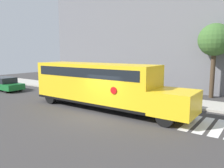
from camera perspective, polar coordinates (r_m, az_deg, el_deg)
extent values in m
plane|color=#3A3838|center=(13.55, -3.13, -8.45)|extent=(60.00, 60.00, 0.00)
cube|color=#B2ADA3|center=(18.89, 9.27, -3.53)|extent=(44.00, 3.00, 0.15)
cube|color=slate|center=(24.64, 16.51, 13.65)|extent=(32.00, 4.00, 12.73)
cube|color=white|center=(13.13, 19.95, -9.46)|extent=(0.50, 3.20, 0.01)
cube|color=white|center=(12.98, 22.97, -9.83)|extent=(0.50, 3.20, 0.01)
cube|color=white|center=(12.86, 26.06, -10.18)|extent=(0.50, 3.20, 0.01)
cube|color=yellow|center=(15.48, -4.64, 0.40)|extent=(9.32, 2.50, 2.67)
cube|color=yellow|center=(12.71, 16.07, -4.67)|extent=(2.36, 2.50, 1.34)
cube|color=black|center=(15.69, -4.58, -4.15)|extent=(9.32, 2.54, 0.16)
cube|color=black|center=(15.39, -4.67, 3.30)|extent=(8.57, 2.53, 0.64)
cylinder|color=red|center=(12.94, 0.39, -1.70)|extent=(0.44, 0.02, 0.44)
cylinder|color=black|center=(13.88, 17.01, -6.25)|extent=(1.00, 0.30, 1.00)
cylinder|color=black|center=(11.92, 13.66, -8.50)|extent=(1.00, 0.30, 1.00)
cylinder|color=black|center=(18.80, -10.56, -2.30)|extent=(1.00, 0.30, 1.00)
cylinder|color=black|center=(17.40, -15.68, -3.31)|extent=(1.00, 0.30, 1.00)
cube|color=#196B2D|center=(25.04, -26.05, -0.39)|extent=(4.30, 1.76, 0.58)
cube|color=#1E2328|center=(25.20, -26.41, 0.96)|extent=(2.41, 1.62, 0.57)
cylinder|color=black|center=(24.22, -22.83, -0.91)|extent=(0.64, 0.22, 0.64)
cylinder|color=black|center=(23.47, -25.98, -1.37)|extent=(0.64, 0.22, 0.64)
cylinder|color=black|center=(26.66, -26.06, -0.32)|extent=(0.64, 0.22, 0.64)
cylinder|color=#423323|center=(20.57, 24.77, 2.40)|extent=(0.38, 0.38, 4.14)
sphere|color=#3D662D|center=(20.52, 25.25, 10.43)|extent=(2.71, 2.71, 2.71)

